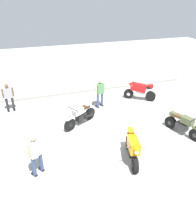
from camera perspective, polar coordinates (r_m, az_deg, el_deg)
The scene contains 9 objects.
ground_plane at distance 11.18m, azimuth 3.76°, elevation -3.47°, with size 40.00×40.00×0.00m, color #ADAAA3.
curb_edge at distance 15.03m, azimuth -2.74°, elevation 5.58°, with size 14.00×0.30×0.15m, color gray.
motorcycle_orange_sportbike at distance 8.79m, azimuth 8.91°, elevation -9.01°, with size 0.86×1.92×1.14m.
motorcycle_olive_vintage at distance 11.00m, azimuth 21.02°, elevation -3.10°, with size 0.87×1.90×1.07m.
motorcycle_red_sportbike at distance 13.88m, azimuth 10.67°, elevation 5.44°, with size 1.71×1.27×1.14m.
motorcycle_silver_cruiser at distance 11.02m, azimuth -4.53°, elevation -0.85°, with size 1.84×1.21×1.09m.
person_in_green_shirt at distance 12.55m, azimuth 0.53°, elevation 5.30°, with size 0.64×0.45×1.69m.
person_in_gray_shirt at distance 13.13m, azimuth -22.03°, elevation 3.86°, with size 0.63×0.34×1.59m.
person_in_white_shirt at distance 8.15m, azimuth -15.76°, elevation -9.93°, with size 0.58×0.51×1.70m.
Camera 1 is at (-3.68, -8.77, 5.88)m, focal length 35.56 mm.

